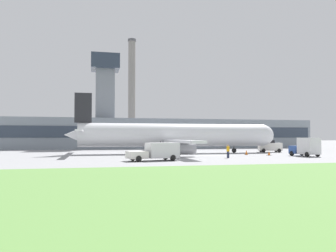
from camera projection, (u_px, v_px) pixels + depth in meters
ground_plane at (208, 155)px, 49.85m from camera, size 400.00×400.00×0.00m
terminal_building at (159, 131)px, 81.81m from camera, size 75.35×11.88×22.57m
smokestack_left at (132, 92)px, 102.47m from camera, size 2.59×2.59×33.62m
airplane at (174, 135)px, 54.54m from camera, size 35.72×34.08×9.71m
pushback_tug at (270, 147)px, 59.27m from camera, size 4.32×3.20×2.18m
baggage_truck at (306, 147)px, 46.45m from camera, size 3.08×4.42×2.65m
fuel_truck at (157, 152)px, 37.88m from camera, size 6.24×3.58×2.07m
ground_crew_person at (228, 151)px, 42.75m from camera, size 0.42×0.42×1.76m
traffic_cone_near_nose at (246, 153)px, 50.50m from camera, size 0.57×0.57×0.74m
traffic_cone_wingtip at (269, 153)px, 48.87m from camera, size 0.60×0.60×0.63m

